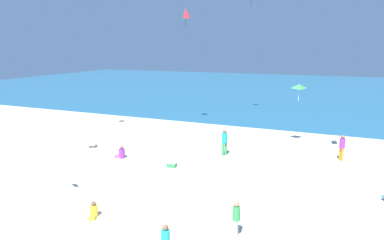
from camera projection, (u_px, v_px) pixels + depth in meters
ground_plane at (222, 167)px, 19.29m from camera, size 120.00×120.00×0.00m
ocean_water at (294, 89)px, 55.70m from camera, size 120.00×60.00×0.05m
beach_chair_near_camera at (92, 144)px, 23.15m from camera, size 0.78×0.80×0.56m
cooler_box at (172, 165)px, 19.34m from camera, size 0.54×0.36×0.29m
person_0 at (94, 211)px, 13.63m from camera, size 0.45×0.59×0.66m
person_1 at (236, 217)px, 12.04m from camera, size 0.28×0.28×1.40m
person_2 at (225, 140)px, 21.28m from camera, size 0.48×0.48×1.72m
person_4 at (342, 146)px, 20.29m from camera, size 0.45×0.45×1.63m
person_5 at (121, 153)px, 20.91m from camera, size 0.71×0.52×0.80m
kite_red at (186, 13)px, 27.29m from camera, size 0.78×0.93×1.56m
kite_green at (299, 86)px, 22.75m from camera, size 0.93×0.82×1.19m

